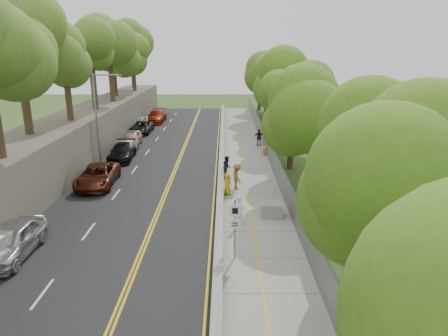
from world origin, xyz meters
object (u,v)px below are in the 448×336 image
(streetlight, at_px, (99,113))
(construction_barrel, at_px, (263,151))
(person_far, at_px, (259,138))
(painter_0, at_px, (227,184))
(car_0, at_px, (12,241))
(car_2, at_px, (98,176))
(concrete_block, at_px, (271,210))
(signpost, at_px, (235,223))

(streetlight, relative_size, construction_barrel, 9.30)
(person_far, bearing_deg, painter_0, 83.31)
(car_0, bearing_deg, person_far, 58.32)
(car_2, xyz_separation_m, person_far, (13.26, 12.67, 0.14))
(concrete_block, xyz_separation_m, car_0, (-13.45, -4.89, 0.38))
(streetlight, height_order, concrete_block, streetlight)
(signpost, xyz_separation_m, painter_0, (-0.30, 8.98, -1.12))
(car_0, height_order, person_far, person_far)
(person_far, bearing_deg, construction_barrel, 98.02)
(streetlight, distance_m, painter_0, 14.31)
(painter_0, bearing_deg, person_far, -27.15)
(construction_barrel, height_order, person_far, person_far)
(concrete_block, relative_size, painter_0, 0.83)
(construction_barrel, xyz_separation_m, car_2, (-13.36, -8.74, 0.33))
(car_0, xyz_separation_m, person_far, (14.21, 23.38, 0.08))
(streetlight, xyz_separation_m, car_2, (1.40, -6.04, -3.83))
(signpost, height_order, car_2, signpost)
(signpost, height_order, person_far, signpost)
(signpost, relative_size, painter_0, 1.96)
(signpost, distance_m, car_2, 14.96)
(car_0, height_order, car_2, car_0)
(construction_barrel, distance_m, car_2, 15.97)
(car_0, bearing_deg, concrete_block, 19.60)
(painter_0, bearing_deg, car_0, 115.13)
(streetlight, relative_size, person_far, 4.43)
(concrete_block, distance_m, car_2, 13.79)
(streetlight, height_order, signpost, streetlight)
(concrete_block, xyz_separation_m, car_2, (-12.50, 5.82, 0.32))
(construction_barrel, relative_size, concrete_block, 0.65)
(construction_barrel, bearing_deg, concrete_block, -93.39)
(person_far, bearing_deg, signpost, 88.97)
(painter_0, bearing_deg, construction_barrel, -32.21)
(signpost, bearing_deg, painter_0, 91.91)
(signpost, xyz_separation_m, car_0, (-11.06, 0.26, -1.09))
(car_0, distance_m, car_2, 10.76)
(car_2, bearing_deg, person_far, 40.68)
(car_0, bearing_deg, painter_0, 38.65)
(painter_0, distance_m, person_far, 15.05)
(person_far, bearing_deg, car_0, 65.26)
(streetlight, distance_m, construction_barrel, 15.57)
(streetlight, height_order, construction_barrel, streetlight)
(construction_barrel, xyz_separation_m, person_far, (-0.10, 3.92, 0.47))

